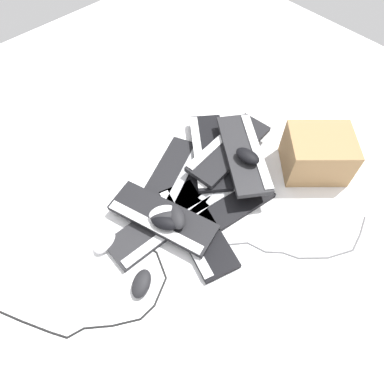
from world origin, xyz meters
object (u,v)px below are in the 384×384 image
(mouse_2, at_px, (141,283))
(mouse_5, at_px, (236,150))
(keyboard_5, at_px, (162,218))
(cardboard_box, at_px, (317,154))
(keyboard_0, at_px, (171,177))
(keyboard_6, at_px, (209,151))
(keyboard_2, at_px, (197,228))
(mouse_1, at_px, (164,216))
(mouse_3, at_px, (248,156))
(mouse_4, at_px, (163,213))
(keyboard_1, at_px, (159,225))
(keyboard_3, at_px, (224,208))
(mouse_0, at_px, (164,222))
(mouse_7, at_px, (177,217))
(keyboard_4, at_px, (219,165))
(mouse_6, at_px, (105,242))
(keyboard_8, at_px, (244,153))
(keyboard_7, at_px, (229,148))

(mouse_2, bearing_deg, mouse_5, 162.34)
(keyboard_5, relative_size, cardboard_box, 1.70)
(keyboard_0, relative_size, cardboard_box, 1.69)
(keyboard_6, bearing_deg, keyboard_2, 127.99)
(mouse_1, xyz_separation_m, mouse_2, (-0.13, 0.22, -0.06))
(mouse_3, xyz_separation_m, mouse_4, (0.06, 0.42, -0.06))
(keyboard_1, xyz_separation_m, keyboard_3, (-0.12, -0.25, 0.00))
(keyboard_5, height_order, mouse_0, mouse_0)
(keyboard_5, relative_size, mouse_7, 4.22)
(keyboard_1, xyz_separation_m, keyboard_4, (0.05, -0.40, 0.00))
(mouse_6, relative_size, cardboard_box, 0.40)
(keyboard_3, bearing_deg, keyboard_0, 11.53)
(mouse_3, bearing_deg, keyboard_4, -164.22)
(keyboard_8, relative_size, mouse_2, 4.07)
(keyboard_8, bearing_deg, mouse_7, 93.79)
(mouse_6, bearing_deg, keyboard_3, 138.50)
(keyboard_3, bearing_deg, mouse_6, 65.60)
(mouse_5, bearing_deg, keyboard_6, -6.12)
(mouse_5, bearing_deg, keyboard_7, 22.64)
(keyboard_5, height_order, mouse_1, mouse_1)
(keyboard_1, relative_size, mouse_0, 4.05)
(keyboard_7, relative_size, mouse_2, 4.12)
(keyboard_3, relative_size, keyboard_4, 1.00)
(mouse_6, relative_size, mouse_7, 1.00)
(keyboard_8, bearing_deg, mouse_0, 91.45)
(keyboard_5, bearing_deg, mouse_7, -148.99)
(keyboard_6, height_order, mouse_7, mouse_7)
(mouse_6, bearing_deg, cardboard_box, 143.27)
(mouse_2, xyz_separation_m, mouse_7, (0.09, -0.26, 0.06))
(keyboard_6, distance_m, mouse_2, 0.66)
(keyboard_6, bearing_deg, mouse_6, 93.46)
(keyboard_0, xyz_separation_m, cardboard_box, (-0.39, -0.51, 0.08))
(keyboard_1, height_order, mouse_7, mouse_7)
(keyboard_0, bearing_deg, keyboard_3, -168.47)
(cardboard_box, bearing_deg, mouse_4, 70.48)
(keyboard_5, relative_size, keyboard_7, 1.02)
(keyboard_4, bearing_deg, mouse_6, 86.60)
(mouse_5, bearing_deg, keyboard_5, 30.16)
(keyboard_3, bearing_deg, mouse_7, 69.88)
(keyboard_1, distance_m, keyboard_8, 0.48)
(keyboard_8, height_order, cardboard_box, cardboard_box)
(keyboard_4, xyz_separation_m, mouse_6, (0.04, 0.60, 0.01))
(keyboard_8, relative_size, mouse_0, 4.07)
(keyboard_6, height_order, mouse_2, keyboard_6)
(mouse_6, bearing_deg, mouse_3, 150.24)
(mouse_6, bearing_deg, keyboard_7, 160.61)
(mouse_5, xyz_separation_m, cardboard_box, (-0.30, -0.19, 0.08))
(keyboard_0, relative_size, keyboard_8, 1.03)
(mouse_2, bearing_deg, keyboard_1, -178.28)
(keyboard_3, relative_size, mouse_0, 4.16)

